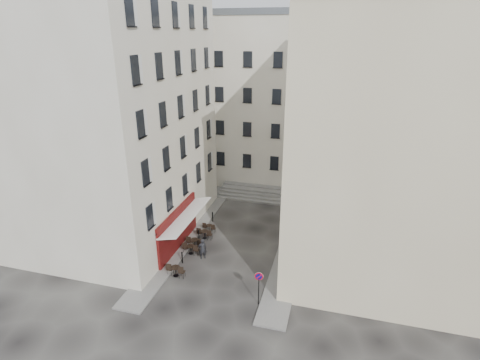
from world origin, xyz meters
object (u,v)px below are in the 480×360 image
(pedestrian, at_px, (203,249))
(bistro_table_a, at_px, (176,270))
(no_parking_sign, at_px, (259,282))
(bistro_table_b, at_px, (191,249))

(pedestrian, bearing_deg, bistro_table_a, 36.27)
(no_parking_sign, height_order, pedestrian, no_parking_sign)
(bistro_table_a, relative_size, pedestrian, 0.81)
(no_parking_sign, xyz_separation_m, bistro_table_a, (-6.41, 1.36, -1.22))
(no_parking_sign, bearing_deg, bistro_table_b, 137.36)
(no_parking_sign, relative_size, bistro_table_a, 1.74)
(bistro_table_b, height_order, pedestrian, pedestrian)
(no_parking_sign, xyz_separation_m, pedestrian, (-5.36, 4.04, -0.87))
(no_parking_sign, xyz_separation_m, bistro_table_b, (-6.47, 4.37, -1.24))
(no_parking_sign, bearing_deg, bistro_table_a, 159.42)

